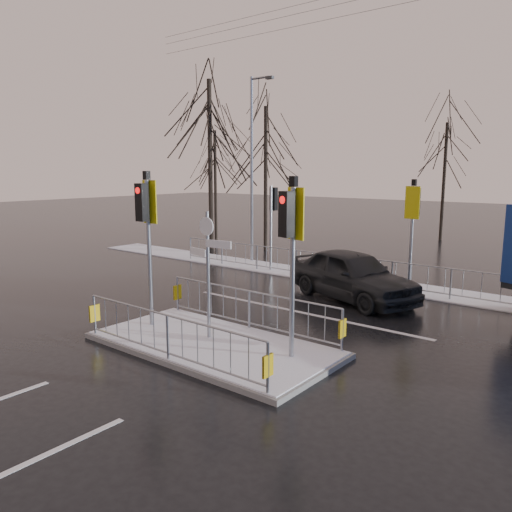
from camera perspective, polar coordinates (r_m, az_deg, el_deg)
The scene contains 11 objects.
ground at distance 12.12m, azimuth -4.99°, elevation -10.38°, with size 120.00×120.00×0.00m, color black.
snow_verge at distance 19.02m, azimuth 13.16°, elevation -3.07°, with size 30.00×2.00×0.04m, color white.
lane_markings at distance 11.89m, azimuth -6.12°, elevation -10.77°, with size 8.00×11.38×0.01m.
traffic_island at distance 12.00m, azimuth -5.03°, elevation -8.60°, with size 6.00×3.04×4.15m.
far_kerb_fixtures at distance 18.25m, azimuth 13.42°, elevation -0.42°, with size 18.00×0.65×3.83m.
car_far_lane at distance 16.46m, azimuth 10.96°, elevation -2.13°, with size 1.93×4.81×1.64m, color black.
tree_near_a at distance 26.65m, azimuth -5.30°, elevation 13.93°, with size 4.75×4.75×8.97m.
tree_near_b at distance 26.11m, azimuth 1.12°, elevation 11.94°, with size 4.00×4.00×7.55m.
tree_near_c at distance 29.77m, azimuth -4.69°, elevation 10.40°, with size 3.50×3.50×6.61m.
tree_far_a at distance 31.79m, azimuth 20.81°, elevation 10.35°, with size 3.75×3.75×7.08m.
street_lamp_left at distance 22.77m, azimuth -0.37°, elevation 10.61°, with size 1.25×0.18×8.20m.
Camera 1 is at (7.87, -8.21, 4.17)m, focal length 35.00 mm.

